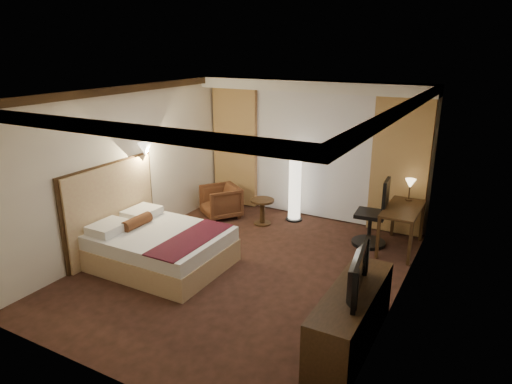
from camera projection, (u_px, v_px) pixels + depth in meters
The scene contains 21 objects.
floor at pixel (244, 269), 7.06m from camera, with size 4.50×5.50×0.01m, color black.
ceiling at pixel (242, 92), 6.23m from camera, with size 4.50×5.50×0.01m, color white.
back_wall at pixel (313, 150), 8.94m from camera, with size 4.50×0.02×2.70m, color white.
left_wall at pixel (127, 167), 7.67m from camera, with size 0.02×5.50×2.70m, color white.
right_wall at pixel (400, 212), 5.62m from camera, with size 0.02×5.50×2.70m, color white.
crown_molding at pixel (242, 97), 6.25m from camera, with size 4.50×5.50×0.12m, color black, non-canonical shape.
soffit at pixel (311, 86), 8.35m from camera, with size 4.50×0.50×0.20m, color white.
curtain_sheer at pixel (312, 156), 8.90m from camera, with size 2.48×0.04×2.45m, color silver.
curtain_left_drape at pixel (236, 147), 9.63m from camera, with size 1.00×0.14×2.45m, color tan.
curtain_right_drape at pixel (400, 167), 8.08m from camera, with size 1.00×0.14×2.45m, color tan.
wall_sconce at pixel (145, 149), 7.75m from camera, with size 0.24×0.24×0.24m, color white, non-canonical shape.
bed at pixel (161, 248), 7.12m from camera, with size 1.97×1.54×0.58m, color white, non-canonical shape.
headboard at pixel (112, 210), 7.43m from camera, with size 0.12×1.84×1.50m, color tan, non-canonical shape.
armchair at pixel (221, 200), 9.12m from camera, with size 0.69×0.64×0.71m, color #552B19.
side_table at pixel (262, 212), 8.78m from camera, with size 0.45×0.45×0.50m, color black, non-canonical shape.
floor_lamp at pixel (295, 183), 8.83m from camera, with size 0.32×0.32×1.52m, color white, non-canonical shape.
desk at pixel (401, 229), 7.65m from camera, with size 0.55×1.17×0.75m, color black, non-canonical shape.
desk_lamp at pixel (409, 191), 7.85m from camera, with size 0.18×0.18×0.34m, color #FFD899, non-canonical shape.
office_chair at pixel (371, 212), 7.78m from camera, with size 0.58×0.58×1.21m, color black, non-canonical shape.
dresser at pixel (351, 317), 5.21m from camera, with size 0.50×1.79×0.70m, color black, non-canonical shape.
television at pixel (352, 267), 5.03m from camera, with size 1.00×0.57×0.13m, color black.
Camera 1 is at (3.21, -5.48, 3.32)m, focal length 32.00 mm.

